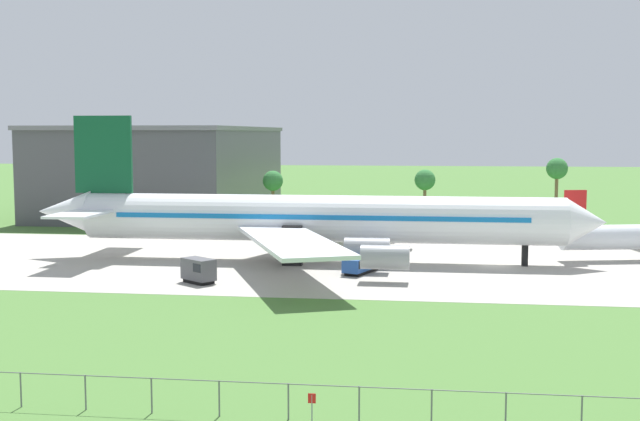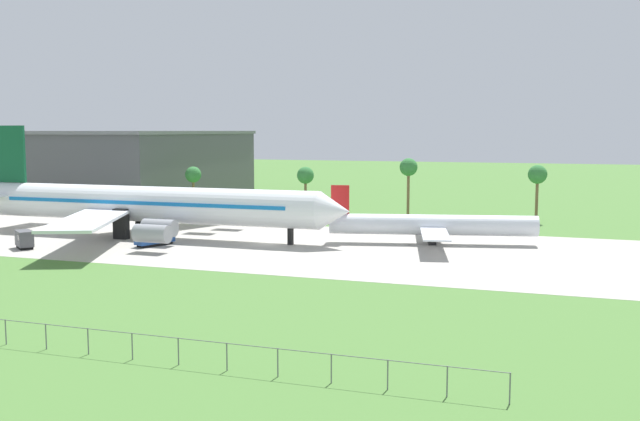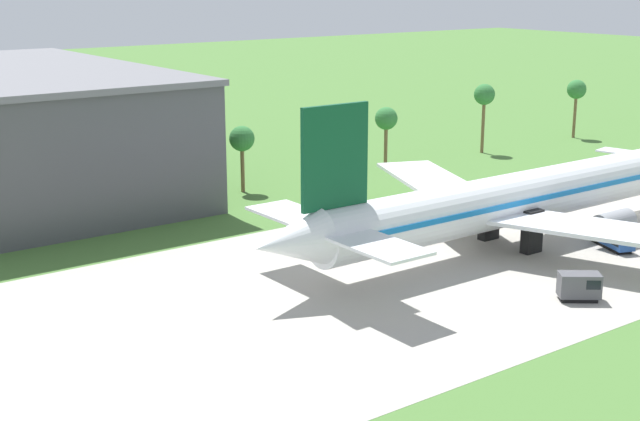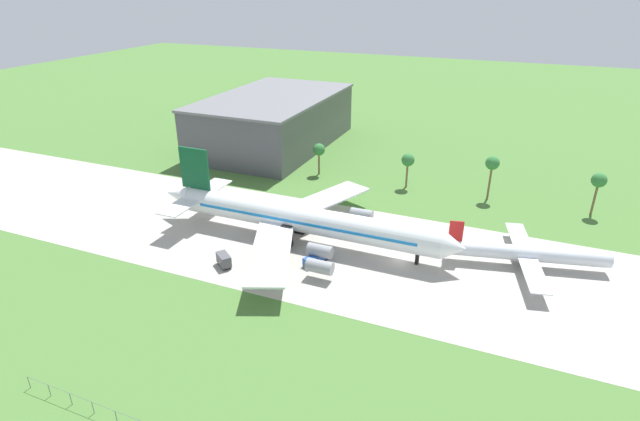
# 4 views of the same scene
# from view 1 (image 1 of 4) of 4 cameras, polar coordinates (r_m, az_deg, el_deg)

# --- Properties ---
(ground_plane) EXTENTS (600.00, 600.00, 0.00)m
(ground_plane) POSITION_cam_1_polar(r_m,az_deg,el_deg) (99.94, 12.30, -3.88)
(ground_plane) COLOR #477233
(taxiway_strip) EXTENTS (320.00, 44.00, 0.02)m
(taxiway_strip) POSITION_cam_1_polar(r_m,az_deg,el_deg) (99.94, 12.30, -3.87)
(taxiway_strip) COLOR #A8A399
(taxiway_strip) RESTS_ON ground_plane
(jet_airliner) EXTENTS (71.77, 54.55, 18.34)m
(jet_airliner) POSITION_cam_1_polar(r_m,az_deg,el_deg) (100.29, -0.73, -0.59)
(jet_airliner) COLOR white
(jet_airliner) RESTS_ON ground_plane
(baggage_tug) EXTENTS (4.28, 3.95, 2.69)m
(baggage_tug) POSITION_cam_1_polar(r_m,az_deg,el_deg) (87.29, -8.59, -4.21)
(baggage_tug) COLOR black
(baggage_tug) RESTS_ON ground_plane
(fuel_truck) EXTENTS (4.12, 6.57, 1.89)m
(fuel_truck) POSITION_cam_1_polar(r_m,az_deg,el_deg) (92.56, 2.90, -3.85)
(fuel_truck) COLOR black
(fuel_truck) RESTS_ON ground_plane
(perimeter_fence) EXTENTS (80.10, 0.10, 2.10)m
(perimeter_fence) POSITION_cam_1_polar(r_m,az_deg,el_deg) (46.47, 18.13, -13.15)
(perimeter_fence) COLOR slate
(perimeter_fence) RESTS_ON ground_plane
(no_stopping_sign) EXTENTS (0.44, 0.08, 1.68)m
(no_stopping_sign) POSITION_cam_1_polar(r_m,az_deg,el_deg) (45.93, -0.58, -13.62)
(no_stopping_sign) COLOR gray
(no_stopping_sign) RESTS_ON ground_plane
(terminal_building) EXTENTS (36.72, 61.20, 17.39)m
(terminal_building) POSITION_cam_1_polar(r_m,az_deg,el_deg) (168.69, -10.69, 2.92)
(terminal_building) COLOR #47474C
(terminal_building) RESTS_ON ground_plane
(palm_tree_row) EXTENTS (102.81, 3.60, 11.96)m
(palm_tree_row) POSITION_cam_1_polar(r_m,az_deg,el_deg) (141.23, 16.90, 2.25)
(palm_tree_row) COLOR brown
(palm_tree_row) RESTS_ON ground_plane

